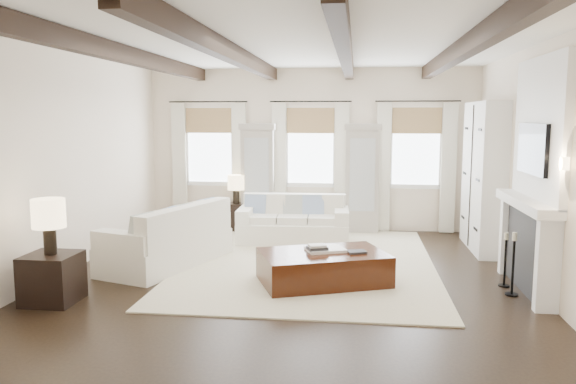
# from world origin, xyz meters

# --- Properties ---
(ground) EXTENTS (7.50, 7.50, 0.00)m
(ground) POSITION_xyz_m (0.00, 0.00, 0.00)
(ground) COLOR black
(ground) RESTS_ON ground
(room_shell) EXTENTS (6.54, 7.54, 3.22)m
(room_shell) POSITION_xyz_m (0.75, 0.90, 1.89)
(room_shell) COLOR white
(room_shell) RESTS_ON ground
(area_rug) EXTENTS (3.81, 5.02, 0.02)m
(area_rug) POSITION_xyz_m (0.20, 1.04, 0.01)
(area_rug) COLOR beige
(area_rug) RESTS_ON ground
(sofa_back) EXTENTS (2.01, 0.98, 0.84)m
(sofa_back) POSITION_xyz_m (-0.20, 2.50, 0.34)
(sofa_back) COLOR white
(sofa_back) RESTS_ON ground
(sofa_left) EXTENTS (1.63, 2.39, 0.94)m
(sofa_left) POSITION_xyz_m (-1.87, 0.66, 0.38)
(sofa_left) COLOR white
(sofa_left) RESTS_ON ground
(ottoman) EXTENTS (1.92, 1.56, 0.43)m
(ottoman) POSITION_xyz_m (0.49, -0.02, 0.22)
(ottoman) COLOR black
(ottoman) RESTS_ON ground
(tray) EXTENTS (0.60, 0.54, 0.04)m
(tray) POSITION_xyz_m (0.51, 0.07, 0.45)
(tray) COLOR white
(tray) RESTS_ON ottoman
(book_lower) EXTENTS (0.31, 0.28, 0.04)m
(book_lower) POSITION_xyz_m (0.41, -0.03, 0.49)
(book_lower) COLOR #262628
(book_lower) RESTS_ON tray
(book_upper) EXTENTS (0.27, 0.24, 0.03)m
(book_upper) POSITION_xyz_m (0.41, -0.04, 0.53)
(book_upper) COLOR beige
(book_upper) RESTS_ON book_lower
(book_loose) EXTENTS (0.29, 0.25, 0.03)m
(book_loose) POSITION_xyz_m (0.93, 0.01, 0.45)
(book_loose) COLOR #262628
(book_loose) RESTS_ON ottoman
(side_table_front) EXTENTS (0.60, 0.60, 0.60)m
(side_table_front) POSITION_xyz_m (-2.75, -1.19, 0.30)
(side_table_front) COLOR black
(side_table_front) RESTS_ON ground
(lamp_front) EXTENTS (0.39, 0.39, 0.68)m
(lamp_front) POSITION_xyz_m (-2.75, -1.19, 1.06)
(lamp_front) COLOR black
(lamp_front) RESTS_ON side_table_front
(side_table_back) EXTENTS (0.37, 0.37, 0.55)m
(side_table_back) POSITION_xyz_m (-1.44, 3.34, 0.27)
(side_table_back) COLOR black
(side_table_back) RESTS_ON ground
(lamp_back) EXTENTS (0.33, 0.33, 0.57)m
(lamp_back) POSITION_xyz_m (-1.44, 3.34, 0.94)
(lamp_back) COLOR black
(lamp_back) RESTS_ON side_table_back
(candlestick_near) EXTENTS (0.16, 0.16, 0.81)m
(candlestick_near) POSITION_xyz_m (2.90, -0.23, 0.34)
(candlestick_near) COLOR black
(candlestick_near) RESTS_ON ground
(candlestick_far) EXTENTS (0.15, 0.15, 0.73)m
(candlestick_far) POSITION_xyz_m (2.90, 0.15, 0.30)
(candlestick_far) COLOR black
(candlestick_far) RESTS_ON ground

